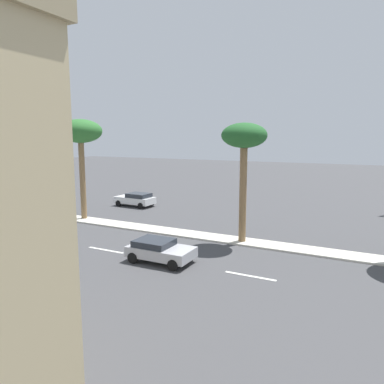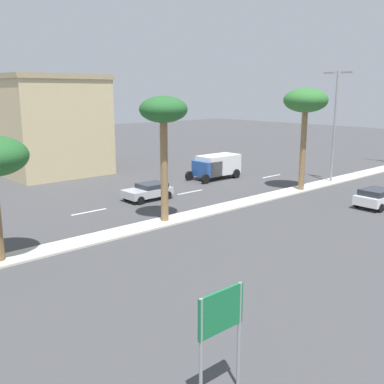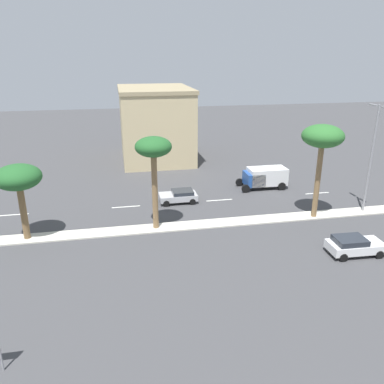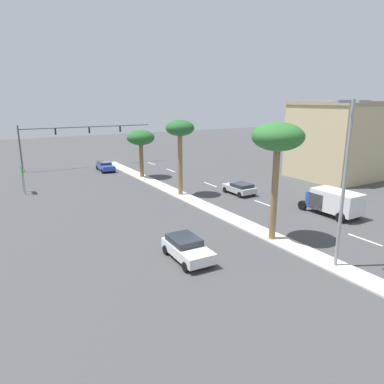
% 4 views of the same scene
% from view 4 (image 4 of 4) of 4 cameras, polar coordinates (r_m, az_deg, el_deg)
% --- Properties ---
extents(ground_plane, '(160.00, 160.00, 0.00)m').
position_cam_4_polar(ground_plane, '(34.09, 3.05, -2.83)').
color(ground_plane, '#424244').
extents(median_curb, '(1.80, 78.14, 0.12)m').
position_cam_4_polar(median_curb, '(27.72, 13.18, -7.27)').
color(median_curb, beige).
rests_on(median_curb, ground).
extents(lane_stripe_left, '(0.20, 2.80, 0.01)m').
position_cam_4_polar(lane_stripe_left, '(59.35, -6.61, 4.63)').
color(lane_stripe_left, silver).
rests_on(lane_stripe_left, ground).
extents(lane_stripe_rear, '(0.20, 2.80, 0.01)m').
position_cam_4_polar(lane_stripe_rear, '(53.04, -3.41, 3.51)').
color(lane_stripe_rear, silver).
rests_on(lane_stripe_rear, ground).
extents(lane_stripe_right, '(0.20, 2.80, 0.01)m').
position_cam_4_polar(lane_stripe_right, '(44.07, 3.02, 1.21)').
color(lane_stripe_right, silver).
rests_on(lane_stripe_right, ground).
extents(lane_stripe_center, '(0.20, 2.80, 0.01)m').
position_cam_4_polar(lane_stripe_center, '(36.66, 11.53, -1.85)').
color(lane_stripe_center, silver).
rests_on(lane_stripe_center, ground).
extents(lane_stripe_outboard, '(0.20, 2.80, 0.01)m').
position_cam_4_polar(lane_stripe_outboard, '(29.87, 26.16, -6.94)').
color(lane_stripe_outboard, silver).
rests_on(lane_stripe_outboard, ground).
extents(traffic_signal_gantry, '(20.48, 0.53, 6.75)m').
position_cam_4_polar(traffic_signal_gantry, '(57.51, -20.41, 8.07)').
color(traffic_signal_gantry, '#515459').
rests_on(traffic_signal_gantry, ground).
extents(directional_road_sign, '(0.10, 1.66, 3.28)m').
position_cam_4_polar(directional_road_sign, '(43.75, -25.79, 2.84)').
color(directional_road_sign, gray).
rests_on(directional_road_sign, ground).
extents(commercial_building, '(13.53, 9.91, 10.14)m').
position_cam_4_polar(commercial_building, '(52.50, 23.56, 7.82)').
color(commercial_building, '#C6B284').
rests_on(commercial_building, ground).
extents(palm_tree_mid, '(3.66, 3.66, 6.32)m').
position_cam_4_polar(palm_tree_mid, '(47.73, -8.30, 8.56)').
color(palm_tree_mid, brown).
rests_on(palm_tree_mid, median_curb).
extents(palm_tree_rear, '(3.06, 3.06, 8.10)m').
position_cam_4_polar(palm_tree_rear, '(37.94, -1.96, 9.78)').
color(palm_tree_rear, olive).
rests_on(palm_tree_rear, median_curb).
extents(palm_tree_left, '(3.69, 3.69, 8.66)m').
position_cam_4_polar(palm_tree_left, '(25.69, 13.71, 8.20)').
color(palm_tree_left, olive).
rests_on(palm_tree_left, median_curb).
extents(street_lamp_leading, '(2.90, 0.24, 10.18)m').
position_cam_4_polar(street_lamp_leading, '(22.71, 23.58, 2.84)').
color(street_lamp_leading, gray).
rests_on(street_lamp_leading, median_curb).
extents(sedan_silver_rear, '(2.13, 3.85, 1.29)m').
position_cam_4_polar(sedan_silver_rear, '(39.75, 7.73, 0.66)').
color(sedan_silver_rear, '#B2B2B7').
rests_on(sedan_silver_rear, ground).
extents(sedan_white_mid, '(2.21, 4.25, 1.42)m').
position_cam_4_polar(sedan_white_mid, '(23.52, -0.83, -9.06)').
color(sedan_white_mid, silver).
rests_on(sedan_white_mid, ground).
extents(sedan_blue_front, '(2.16, 4.68, 1.30)m').
position_cam_4_polar(sedan_blue_front, '(54.26, -13.89, 4.12)').
color(sedan_blue_front, '#2D47AD').
rests_on(sedan_blue_front, ground).
extents(box_truck, '(2.53, 5.45, 2.34)m').
position_cam_4_polar(box_truck, '(34.58, 21.77, -1.37)').
color(box_truck, '#234C99').
rests_on(box_truck, ground).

